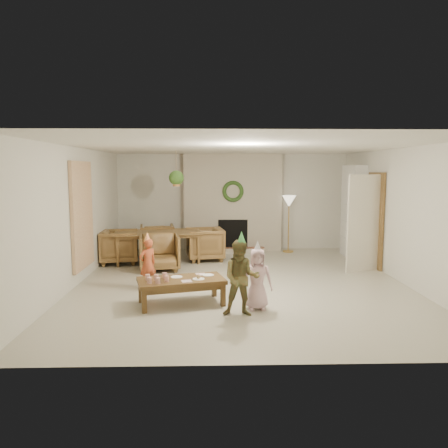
{
  "coord_description": "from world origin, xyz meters",
  "views": [
    {
      "loc": [
        -0.52,
        -7.96,
        2.09
      ],
      "look_at": [
        -0.3,
        0.4,
        1.05
      ],
      "focal_mm": 34.93,
      "sensor_mm": 36.0,
      "label": 1
    }
  ],
  "objects_px": {
    "child_pink": "(257,279)",
    "child_plaid": "(241,278)",
    "dining_chair_right": "(205,244)",
    "coffee_table_top": "(181,281)",
    "child_red": "(148,264)",
    "dining_table": "(158,247)",
    "dining_chair_far": "(157,240)",
    "dining_chair_left": "(120,247)",
    "dining_chair_near": "(160,252)"
  },
  "relations": [
    {
      "from": "child_pink",
      "to": "child_plaid",
      "type": "bearing_deg",
      "value": -135.56
    },
    {
      "from": "child_pink",
      "to": "dining_chair_right",
      "type": "bearing_deg",
      "value": 99.55
    },
    {
      "from": "child_plaid",
      "to": "child_pink",
      "type": "distance_m",
      "value": 0.4
    },
    {
      "from": "coffee_table_top",
      "to": "child_red",
      "type": "relative_size",
      "value": 1.47
    },
    {
      "from": "dining_table",
      "to": "child_red",
      "type": "relative_size",
      "value": 2.17
    },
    {
      "from": "child_plaid",
      "to": "child_pink",
      "type": "height_order",
      "value": "child_plaid"
    },
    {
      "from": "child_red",
      "to": "child_pink",
      "type": "height_order",
      "value": "child_pink"
    },
    {
      "from": "coffee_table_top",
      "to": "dining_chair_right",
      "type": "bearing_deg",
      "value": 70.24
    },
    {
      "from": "dining_chair_right",
      "to": "child_pink",
      "type": "relative_size",
      "value": 0.9
    },
    {
      "from": "child_red",
      "to": "child_pink",
      "type": "distance_m",
      "value": 2.14
    },
    {
      "from": "dining_chair_far",
      "to": "dining_chair_left",
      "type": "relative_size",
      "value": 1.0
    },
    {
      "from": "dining_chair_left",
      "to": "child_pink",
      "type": "relative_size",
      "value": 0.9
    },
    {
      "from": "dining_chair_right",
      "to": "dining_chair_far",
      "type": "bearing_deg",
      "value": -128.66
    },
    {
      "from": "child_plaid",
      "to": "dining_chair_left",
      "type": "bearing_deg",
      "value": 128.95
    },
    {
      "from": "coffee_table_top",
      "to": "dining_chair_left",
      "type": "bearing_deg",
      "value": 103.08
    },
    {
      "from": "dining_chair_far",
      "to": "dining_chair_right",
      "type": "bearing_deg",
      "value": 141.34
    },
    {
      "from": "dining_chair_left",
      "to": "dining_chair_far",
      "type": "bearing_deg",
      "value": -45.0
    },
    {
      "from": "dining_chair_near",
      "to": "dining_chair_far",
      "type": "bearing_deg",
      "value": 90.0
    },
    {
      "from": "coffee_table_top",
      "to": "child_plaid",
      "type": "bearing_deg",
      "value": -46.23
    },
    {
      "from": "dining_chair_far",
      "to": "child_red",
      "type": "height_order",
      "value": "child_red"
    },
    {
      "from": "coffee_table_top",
      "to": "child_pink",
      "type": "xyz_separation_m",
      "value": [
        1.16,
        -0.27,
        0.09
      ]
    },
    {
      "from": "dining_chair_right",
      "to": "coffee_table_top",
      "type": "xyz_separation_m",
      "value": [
        -0.31,
        -3.36,
        -0.0
      ]
    },
    {
      "from": "coffee_table_top",
      "to": "child_red",
      "type": "distance_m",
      "value": 1.09
    },
    {
      "from": "dining_chair_left",
      "to": "dining_chair_near",
      "type": "bearing_deg",
      "value": -135.0
    },
    {
      "from": "dining_chair_near",
      "to": "child_red",
      "type": "bearing_deg",
      "value": -99.81
    },
    {
      "from": "dining_chair_far",
      "to": "coffee_table_top",
      "type": "distance_m",
      "value": 4.14
    },
    {
      "from": "child_pink",
      "to": "coffee_table_top",
      "type": "bearing_deg",
      "value": 163.29
    },
    {
      "from": "dining_chair_far",
      "to": "coffee_table_top",
      "type": "height_order",
      "value": "dining_chair_far"
    },
    {
      "from": "dining_chair_far",
      "to": "child_pink",
      "type": "distance_m",
      "value": 4.77
    },
    {
      "from": "dining_table",
      "to": "dining_chair_near",
      "type": "bearing_deg",
      "value": -90.0
    },
    {
      "from": "dining_chair_right",
      "to": "dining_table",
      "type": "bearing_deg",
      "value": -90.0
    },
    {
      "from": "dining_chair_far",
      "to": "dining_chair_near",
      "type": "bearing_deg",
      "value": 90.0
    },
    {
      "from": "dining_table",
      "to": "dining_chair_far",
      "type": "distance_m",
      "value": 0.86
    },
    {
      "from": "child_plaid",
      "to": "child_red",
      "type": "bearing_deg",
      "value": 141.43
    },
    {
      "from": "dining_chair_right",
      "to": "dining_chair_near",
      "type": "bearing_deg",
      "value": -51.34
    },
    {
      "from": "dining_chair_near",
      "to": "child_pink",
      "type": "bearing_deg",
      "value": -64.54
    },
    {
      "from": "dining_chair_near",
      "to": "child_red",
      "type": "relative_size",
      "value": 0.93
    },
    {
      "from": "dining_chair_near",
      "to": "child_pink",
      "type": "xyz_separation_m",
      "value": [
        1.78,
        -2.62,
        0.09
      ]
    },
    {
      "from": "dining_chair_far",
      "to": "child_red",
      "type": "relative_size",
      "value": 0.93
    },
    {
      "from": "child_red",
      "to": "child_plaid",
      "type": "distance_m",
      "value": 2.12
    },
    {
      "from": "dining_chair_left",
      "to": "dining_chair_right",
      "type": "bearing_deg",
      "value": -90.0
    },
    {
      "from": "dining_table",
      "to": "child_pink",
      "type": "xyz_separation_m",
      "value": [
        1.91,
        -3.47,
        0.12
      ]
    },
    {
      "from": "dining_table",
      "to": "child_red",
      "type": "xyz_separation_m",
      "value": [
        0.1,
        -2.32,
        0.11
      ]
    },
    {
      "from": "dining_table",
      "to": "dining_chair_right",
      "type": "relative_size",
      "value": 2.34
    },
    {
      "from": "child_plaid",
      "to": "coffee_table_top",
      "type": "bearing_deg",
      "value": 152.58
    },
    {
      "from": "dining_table",
      "to": "dining_chair_near",
      "type": "xyz_separation_m",
      "value": [
        0.13,
        -0.85,
        0.04
      ]
    },
    {
      "from": "dining_chair_left",
      "to": "coffee_table_top",
      "type": "distance_m",
      "value": 3.46
    },
    {
      "from": "dining_chair_right",
      "to": "child_plaid",
      "type": "distance_m",
      "value": 3.97
    },
    {
      "from": "coffee_table_top",
      "to": "child_plaid",
      "type": "relative_size",
      "value": 1.2
    },
    {
      "from": "dining_chair_far",
      "to": "child_plaid",
      "type": "bearing_deg",
      "value": 102.41
    }
  ]
}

